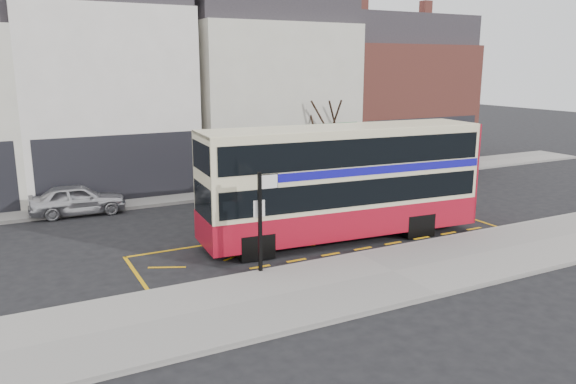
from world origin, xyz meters
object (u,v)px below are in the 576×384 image
car_grey (253,184)px  bus_stop_post (262,212)px  double_decker_bus (343,181)px  car_white (432,169)px  street_tree_right (324,110)px  car_silver (78,199)px

car_grey → bus_stop_post: bearing=169.2°
double_decker_bus → car_white: bearing=37.6°
double_decker_bus → street_tree_right: size_ratio=1.84×
car_grey → double_decker_bus: bearing=-166.8°
bus_stop_post → street_tree_right: size_ratio=0.54×
car_silver → double_decker_bus: bearing=-131.6°
car_silver → street_tree_right: (12.93, 1.06, 3.25)m
car_grey → street_tree_right: bearing=-60.4°
car_silver → car_grey: 8.07m
bus_stop_post → car_grey: size_ratio=0.77×
car_silver → car_white: size_ratio=0.90×
bus_stop_post → car_silver: bearing=116.1°
car_white → car_grey: bearing=85.3°
double_decker_bus → car_silver: (-8.25, 8.14, -1.53)m
bus_stop_post → car_silver: size_ratio=0.78×
bus_stop_post → car_silver: (-4.05, 10.16, -1.33)m
car_grey → car_white: (10.58, -0.84, -0.02)m
bus_stop_post → car_silver: bus_stop_post is taller
car_grey → car_white: 10.61m
bus_stop_post → street_tree_right: street_tree_right is taller
car_silver → car_grey: car_silver is taller
street_tree_right → car_silver: bearing=-175.3°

